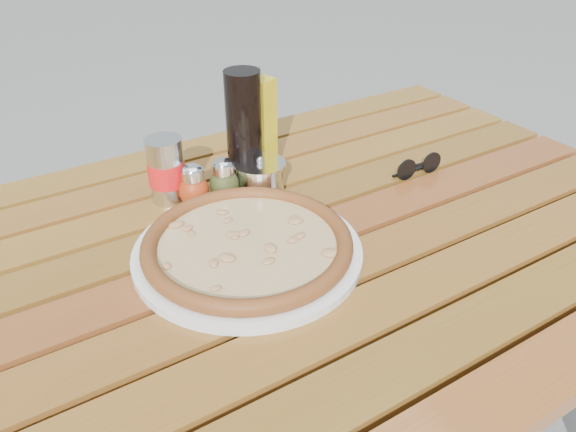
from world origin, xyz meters
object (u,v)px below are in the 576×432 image
pepper_shaker (194,186)px  dark_bottle (244,129)px  soda_can (166,171)px  pizza (247,243)px  table (294,273)px  parmesan_tin (260,176)px  oregano_shaker (224,180)px  sunglasses (418,167)px  plate (248,252)px  olive_oil_cruet (257,126)px

pepper_shaker → dark_bottle: bearing=12.8°
pepper_shaker → soda_can: size_ratio=0.68×
pizza → soda_can: size_ratio=2.97×
table → pizza: bearing=-176.9°
parmesan_tin → oregano_shaker: bearing=172.4°
oregano_shaker → sunglasses: size_ratio=0.74×
pepper_shaker → parmesan_tin: pepper_shaker is taller
table → plate: size_ratio=3.89×
oregano_shaker → dark_bottle: 0.10m
dark_bottle → parmesan_tin: bearing=-81.4°
pepper_shaker → plate: bearing=-87.9°
pepper_shaker → soda_can: bearing=124.3°
plate → pepper_shaker: (-0.01, 0.19, 0.03)m
dark_bottle → parmesan_tin: (0.01, -0.04, -0.08)m
plate → dark_bottle: dark_bottle is taller
parmesan_tin → pizza: bearing=-125.1°
table → dark_bottle: 0.28m
pizza → oregano_shaker: (0.05, 0.18, 0.02)m
soda_can → sunglasses: soda_can is taller
plate → table: bearing=3.1°
dark_bottle → olive_oil_cruet: (0.04, 0.03, -0.01)m
parmesan_tin → table: bearing=-100.1°
parmesan_tin → sunglasses: (0.30, -0.11, -0.01)m
table → soda_can: bearing=119.4°
dark_bottle → sunglasses: 0.35m
oregano_shaker → sunglasses: bearing=-17.4°
oregano_shaker → olive_oil_cruet: (0.11, 0.06, 0.06)m
sunglasses → olive_oil_cruet: bearing=148.2°
table → sunglasses: bearing=10.0°
oregano_shaker → sunglasses: (0.37, -0.12, -0.02)m
parmesan_tin → sunglasses: bearing=-19.6°
plate → parmesan_tin: 0.21m
plate → pepper_shaker: 0.19m
plate → dark_bottle: 0.26m
pepper_shaker → olive_oil_cruet: 0.18m
soda_can → olive_oil_cruet: size_ratio=0.57×
table → parmesan_tin: 0.20m
oregano_shaker → soda_can: 0.10m
pepper_shaker → olive_oil_cruet: olive_oil_cruet is taller
plate → soda_can: soda_can is taller
pizza → soda_can: soda_can is taller
plate → soda_can: (-0.04, 0.23, 0.05)m
table → olive_oil_cruet: bearing=74.4°
pepper_shaker → sunglasses: (0.43, -0.12, -0.02)m
pizza → pepper_shaker: (-0.01, 0.19, 0.02)m
pizza → oregano_shaker: oregano_shaker is taller
soda_can → sunglasses: size_ratio=1.09×
soda_can → parmesan_tin: (0.16, -0.06, -0.03)m
plate → oregano_shaker: size_ratio=4.39×
pizza → oregano_shaker: size_ratio=4.35×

